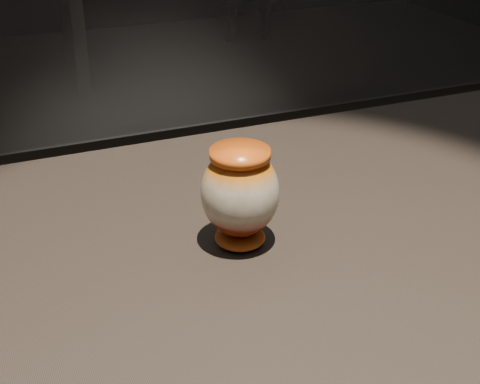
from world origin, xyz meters
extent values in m
cube|color=black|center=(0.00, 0.00, 0.88)|extent=(2.00, 0.80, 0.05)
ellipsoid|color=maroon|center=(0.16, -0.01, 0.91)|extent=(0.08, 0.08, 0.02)
ellipsoid|color=beige|center=(0.16, -0.01, 0.98)|extent=(0.13, 0.13, 0.13)
cylinder|color=orange|center=(0.16, -0.01, 1.04)|extent=(0.10, 0.10, 0.01)
cube|color=black|center=(0.48, 3.61, 0.42)|extent=(0.08, 0.50, 0.85)
camera|label=1|loc=(-0.16, -0.79, 1.42)|focal=50.00mm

